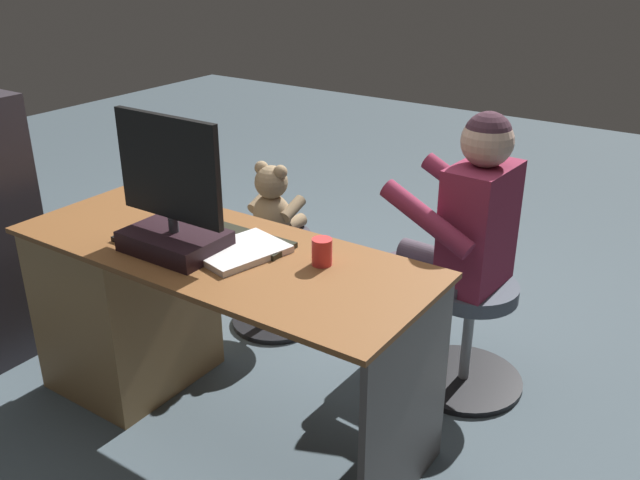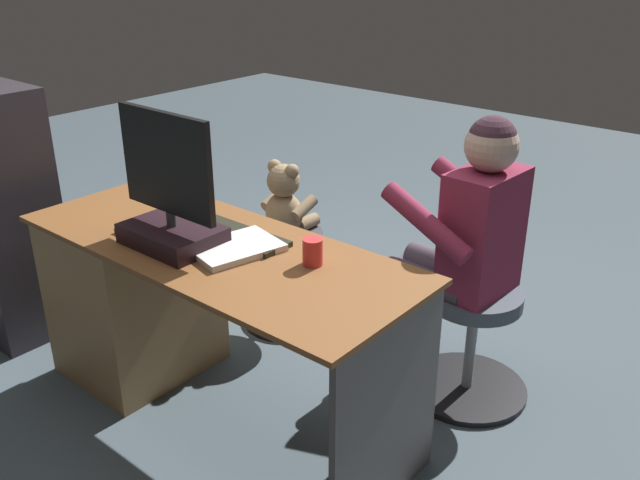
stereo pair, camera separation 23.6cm
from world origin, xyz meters
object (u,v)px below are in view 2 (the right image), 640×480
monitor (170,206)px  tv_remote (135,226)px  office_chair_teddy (285,269)px  teddy_bear (286,201)px  visitor_chair (471,338)px  desk (149,293)px  person (462,233)px  keyboard (237,235)px  computer_mouse (174,214)px  cup (313,252)px

monitor → tv_remote: (0.23, 0.00, -0.14)m
office_chair_teddy → teddy_bear: size_ratio=1.37×
visitor_chair → desk: bearing=33.9°
monitor → person: bearing=-130.3°
keyboard → visitor_chair: (-0.65, -0.65, -0.49)m
desk → computer_mouse: bearing=-149.9°
monitor → teddy_bear: (0.18, -0.79, -0.25)m
keyboard → cup: cup is taller
computer_mouse → teddy_bear: size_ratio=0.28×
monitor → teddy_bear: monitor is taller
keyboard → visitor_chair: keyboard is taller
office_chair_teddy → tv_remote: bearing=86.4°
computer_mouse → office_chair_teddy: 0.77m
person → office_chair_teddy: bearing=3.6°
computer_mouse → tv_remote: size_ratio=0.64×
monitor → teddy_bear: bearing=-77.1°
keyboard → cup: size_ratio=4.51×
desk → person: size_ratio=1.36×
computer_mouse → visitor_chair: size_ratio=0.19×
desk → office_chair_teddy: 0.70m
cup → visitor_chair: size_ratio=0.19×
desk → teddy_bear: 0.75m
desk → visitor_chair: (-1.10, -0.74, -0.13)m
visitor_chair → cup: bearing=65.1°
office_chair_teddy → person: 0.98m
desk → keyboard: 0.58m
tv_remote → office_chair_teddy: bearing=-93.8°
keyboard → tv_remote: keyboard is taller
keyboard → computer_mouse: bearing=4.6°
desk → tv_remote: tv_remote is taller
monitor → person: size_ratio=0.41×
desk → monitor: bearing=164.1°
person → cup: bearing=71.2°
keyboard → computer_mouse: 0.33m
computer_mouse → person: (-0.90, -0.67, -0.06)m
cup → tv_remote: cup is taller
tv_remote → person: 1.25m
tv_remote → computer_mouse: bearing=-101.6°
desk → cup: size_ratio=17.03×
keyboard → tv_remote: size_ratio=2.80×
person → keyboard: bearing=48.2°
cup → computer_mouse: bearing=2.6°
computer_mouse → visitor_chair: (-0.98, -0.67, -0.50)m
keyboard → teddy_bear: size_ratio=1.21×
monitor → cup: (-0.49, -0.19, -0.10)m
teddy_bear → visitor_chair: 1.03m
computer_mouse → tv_remote: bearing=78.6°
desk → computer_mouse: (-0.12, -0.07, 0.36)m
desk → keyboard: size_ratio=3.77×
desk → computer_mouse: size_ratio=16.50×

